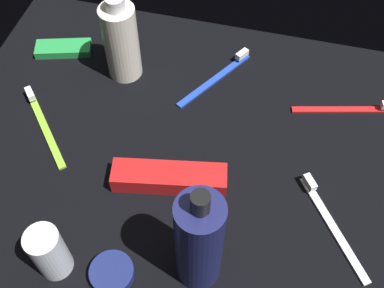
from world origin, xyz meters
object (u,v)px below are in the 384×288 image
at_px(bodywash_bottle, 121,41).
at_px(deodorant_stick, 49,252).
at_px(toothbrush_white, 330,220).
at_px(toothbrush_red, 351,108).
at_px(toothpaste_box_red, 169,178).
at_px(snack_bar_green, 64,49).
at_px(toothbrush_lime, 43,122).
at_px(toothbrush_blue, 218,75).
at_px(cream_tin_left, 112,273).
at_px(lotion_bottle, 199,242).

relative_size(bodywash_bottle, deodorant_stick, 1.78).
distance_m(toothbrush_white, toothbrush_red, 0.22).
bearing_deg(toothpaste_box_red, snack_bar_green, 129.20).
height_order(toothbrush_lime, toothbrush_red, same).
bearing_deg(deodorant_stick, toothbrush_white, 23.69).
distance_m(toothbrush_blue, toothbrush_red, 0.24).
bearing_deg(toothbrush_red, bodywash_bottle, -179.14).
bearing_deg(deodorant_stick, toothbrush_red, 45.12).
xyz_separation_m(deodorant_stick, cream_tin_left, (0.08, 0.01, -0.04)).
xyz_separation_m(lotion_bottle, toothbrush_lime, (-0.32, 0.18, -0.09)).
bearing_deg(snack_bar_green, toothbrush_white, -41.28).
distance_m(lotion_bottle, deodorant_stick, 0.20).
xyz_separation_m(toothbrush_lime, cream_tin_left, (0.20, -0.22, 0.00)).
bearing_deg(toothbrush_blue, toothbrush_red, -4.93).
distance_m(deodorant_stick, toothbrush_white, 0.40).
xyz_separation_m(lotion_bottle, deodorant_stick, (-0.19, -0.04, -0.05)).
bearing_deg(toothbrush_lime, toothbrush_blue, 34.00).
distance_m(deodorant_stick, toothbrush_blue, 0.43).
distance_m(toothbrush_lime, toothbrush_white, 0.49).
xyz_separation_m(lotion_bottle, cream_tin_left, (-0.11, -0.04, -0.08)).
distance_m(lotion_bottle, toothbrush_blue, 0.37).
xyz_separation_m(toothbrush_lime, toothbrush_red, (0.50, 0.16, 0.00)).
bearing_deg(snack_bar_green, deodorant_stick, -85.07).
relative_size(lotion_bottle, toothpaste_box_red, 1.19).
height_order(toothbrush_red, cream_tin_left, toothbrush_red).
distance_m(toothbrush_white, toothbrush_blue, 0.33).
xyz_separation_m(toothbrush_lime, toothbrush_white, (0.49, -0.07, 0.00)).
distance_m(deodorant_stick, cream_tin_left, 0.09).
distance_m(lotion_bottle, toothpaste_box_red, 0.16).
bearing_deg(cream_tin_left, toothpaste_box_red, 77.23).
height_order(lotion_bottle, bodywash_bottle, lotion_bottle).
bearing_deg(toothbrush_blue, cream_tin_left, -98.86).
bearing_deg(toothbrush_white, deodorant_stick, -156.31).
bearing_deg(cream_tin_left, toothbrush_white, 28.57).
relative_size(deodorant_stick, toothbrush_red, 0.52).
distance_m(bodywash_bottle, toothbrush_white, 0.45).
xyz_separation_m(toothbrush_lime, toothpaste_box_red, (0.24, -0.06, 0.01)).
xyz_separation_m(deodorant_stick, toothpaste_box_red, (0.12, 0.17, -0.03)).
xyz_separation_m(deodorant_stick, toothbrush_red, (0.38, 0.38, -0.04)).
relative_size(bodywash_bottle, cream_tin_left, 2.70).
height_order(toothbrush_white, toothbrush_blue, same).
relative_size(toothbrush_blue, toothpaste_box_red, 0.91).
bearing_deg(toothpaste_box_red, bodywash_bottle, 113.55).
bearing_deg(lotion_bottle, bodywash_bottle, 123.29).
bearing_deg(lotion_bottle, cream_tin_left, -161.44).
height_order(toothbrush_lime, toothbrush_blue, same).
bearing_deg(deodorant_stick, toothbrush_lime, 118.65).
distance_m(bodywash_bottle, toothbrush_red, 0.41).
height_order(toothbrush_blue, cream_tin_left, toothbrush_blue).
relative_size(toothbrush_lime, toothpaste_box_red, 0.80).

